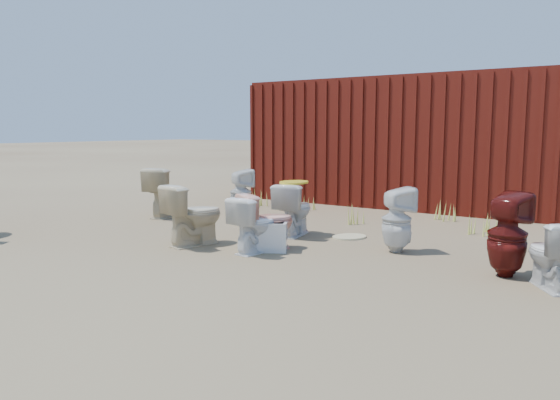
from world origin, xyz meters
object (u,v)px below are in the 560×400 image
Objects in this scene: toilet_front_e at (552,255)px; toilet_back_a at (241,193)px; loose_tank at (266,237)px; shipping_container at (411,142)px; toilet_back_beige_right at (194,215)px; toilet_back_beige_left at (166,192)px; toilet_back_e at (397,220)px; toilet_front_pink at (267,221)px; toilet_front_c at (255,225)px; toilet_back_yellowlid at (294,209)px; toilet_front_maroon at (507,235)px.

toilet_back_a is at bearing -52.36° from toilet_front_e.
shipping_container is at bearing 63.59° from loose_tank.
toilet_back_beige_right is at bearing -98.45° from shipping_container.
toilet_back_beige_left is 4.20m from toilet_back_e.
toilet_front_pink is at bearing 91.43° from loose_tank.
toilet_back_yellowlid is (-0.17, 1.12, 0.03)m from toilet_front_c.
shipping_container is 5.25m from loose_tank.
toilet_back_beige_left is at bearing -14.44° from toilet_back_yellowlid.
toilet_back_beige_left is at bearing -42.79° from toilet_front_e.
toilet_back_a reaches higher than toilet_back_beige_right.
toilet_front_e is 0.78× the size of toilet_back_beige_left.
toilet_back_yellowlid is (-0.20, 0.92, 0.02)m from toilet_front_pink.
toilet_back_beige_right is (1.91, -1.40, -0.02)m from toilet_back_beige_left.
toilet_back_beige_right is 1.55× the size of loose_tank.
toilet_back_yellowlid reaches higher than toilet_front_pink.
toilet_front_maroon reaches higher than toilet_back_yellowlid.
toilet_front_maroon reaches higher than toilet_back_beige_left.
shipping_container is at bearing -102.08° from toilet_back_yellowlid.
toilet_front_c is 1.34× the size of loose_tank.
toilet_back_a is at bearing -3.85° from toilet_front_maroon.
shipping_container is at bearing -90.32° from toilet_front_e.
loose_tank is (0.08, 0.10, -0.16)m from toilet_front_c.
toilet_back_e is (1.47, -4.31, -0.81)m from shipping_container.
shipping_container is 5.55m from toilet_front_maroon.
shipping_container is 5.12m from toilet_front_pink.
toilet_back_beige_right is at bearing 163.98° from loose_tank.
toilet_front_pink is at bearing -91.96° from toilet_front_c.
toilet_front_pink is at bearing -31.46° from toilet_front_e.
toilet_front_c is 0.92× the size of toilet_back_yellowlid.
toilet_back_e is (1.36, 0.74, 0.05)m from toilet_front_pink.
toilet_front_c is at bearing 160.57° from toilet_back_a.
toilet_back_beige_right reaches higher than loose_tank.
toilet_front_c is 0.84× the size of toilet_back_a.
shipping_container is 7.11× the size of toilet_front_maroon.
toilet_back_e reaches higher than loose_tank.
toilet_back_e is at bearing -142.70° from toilet_back_beige_right.
toilet_front_e is 1.28× the size of loose_tank.
toilet_front_maroon is 1.17× the size of toilet_back_yellowlid.
toilet_back_e is (1.56, -0.18, 0.03)m from toilet_back_yellowlid.
toilet_front_pink is 1.07× the size of toilet_front_e.
loose_tank is at bearing -88.13° from shipping_container.
toilet_back_beige_left is at bearing -124.35° from shipping_container.
toilet_front_maroon is 1.39m from toilet_back_e.
toilet_front_e is at bearing -169.68° from toilet_front_c.
toilet_front_maroon is 0.49m from toilet_front_e.
toilet_back_beige_right is at bearing 65.69° from toilet_back_e.
shipping_container reaches higher than toilet_front_c.
loose_tank is at bearing 146.07° from toilet_front_pink.
loose_tank is at bearing 163.32° from toilet_back_a.
shipping_container is 5.96m from toilet_front_e.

